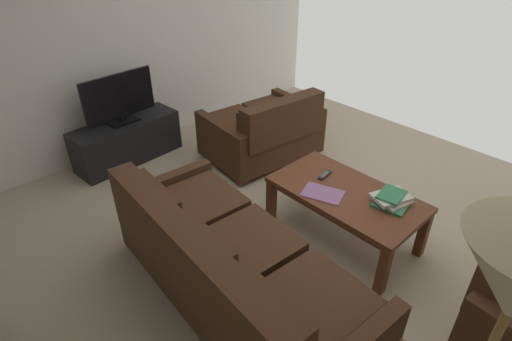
# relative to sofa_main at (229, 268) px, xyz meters

# --- Properties ---
(ground_plane) EXTENTS (4.99, 5.02, 0.01)m
(ground_plane) POSITION_rel_sofa_main_xyz_m (0.21, -1.06, -0.36)
(ground_plane) COLOR #B7A88E
(wall_right) EXTENTS (0.12, 5.02, 2.55)m
(wall_right) POSITION_rel_sofa_main_xyz_m (2.70, -1.06, 0.92)
(wall_right) COLOR white
(wall_right) RESTS_ON ground
(sofa_main) EXTENTS (2.11, 1.00, 0.83)m
(sofa_main) POSITION_rel_sofa_main_xyz_m (0.00, 0.00, 0.00)
(sofa_main) COLOR black
(sofa_main) RESTS_ON ground
(loveseat_near) EXTENTS (0.99, 1.26, 0.80)m
(loveseat_near) POSITION_rel_sofa_main_xyz_m (1.34, -1.62, -0.01)
(loveseat_near) COLOR black
(loveseat_near) RESTS_ON ground
(coffee_table) EXTENTS (1.22, 0.67, 0.47)m
(coffee_table) POSITION_rel_sofa_main_xyz_m (-0.10, -1.16, 0.05)
(coffee_table) COLOR brown
(coffee_table) RESTS_ON ground
(tv_stand) EXTENTS (0.49, 1.20, 0.47)m
(tv_stand) POSITION_rel_sofa_main_xyz_m (2.36, -0.47, -0.12)
(tv_stand) COLOR black
(tv_stand) RESTS_ON ground
(flat_tv) EXTENTS (0.22, 0.81, 0.53)m
(flat_tv) POSITION_rel_sofa_main_xyz_m (2.36, -0.47, 0.39)
(flat_tv) COLOR black
(flat_tv) RESTS_ON tv_stand
(book_stack) EXTENTS (0.30, 0.33, 0.09)m
(book_stack) POSITION_rel_sofa_main_xyz_m (-0.43, -1.29, 0.16)
(book_stack) COLOR #337F51
(book_stack) RESTS_ON coffee_table
(tv_remote) EXTENTS (0.07, 0.16, 0.02)m
(tv_remote) POSITION_rel_sofa_main_xyz_m (0.17, -1.21, 0.13)
(tv_remote) COLOR black
(tv_remote) RESTS_ON coffee_table
(loose_magazine) EXTENTS (0.37, 0.31, 0.01)m
(loose_magazine) POSITION_rel_sofa_main_xyz_m (0.02, -1.00, 0.12)
(loose_magazine) COLOR #996699
(loose_magazine) RESTS_ON coffee_table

